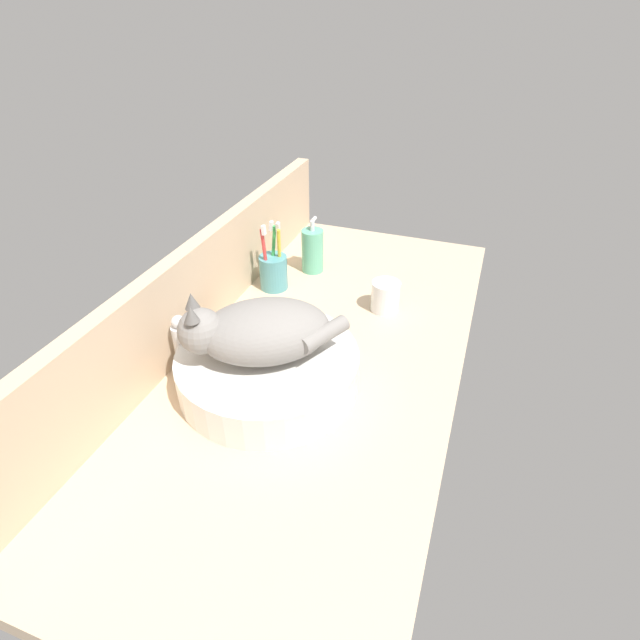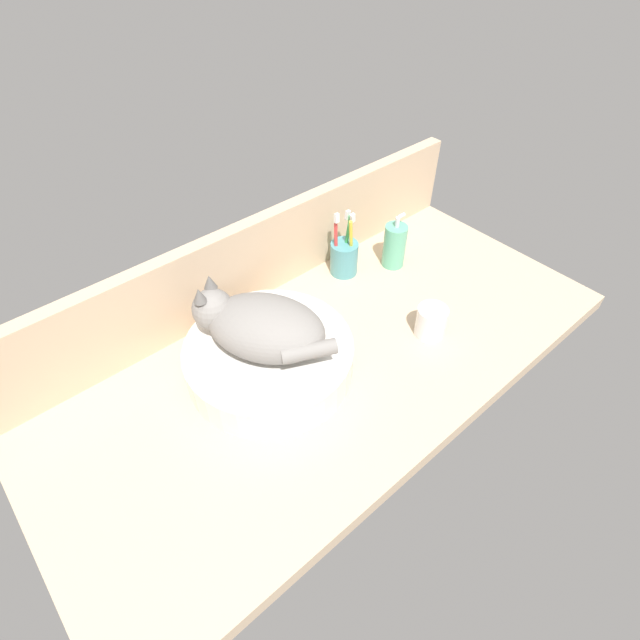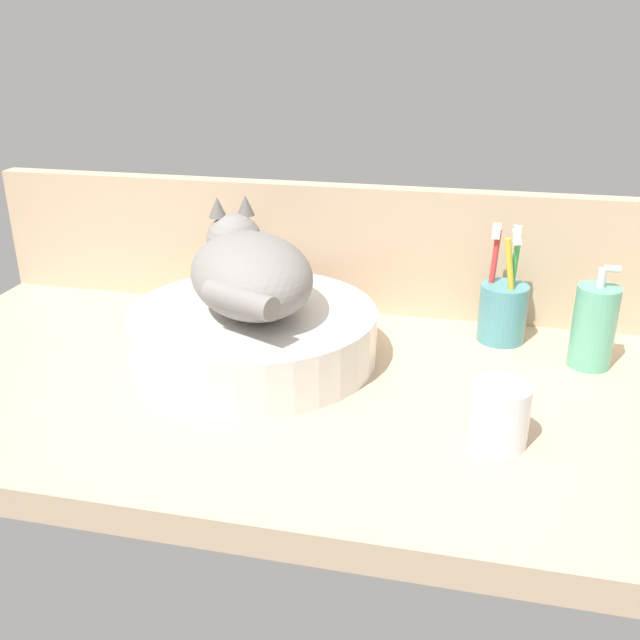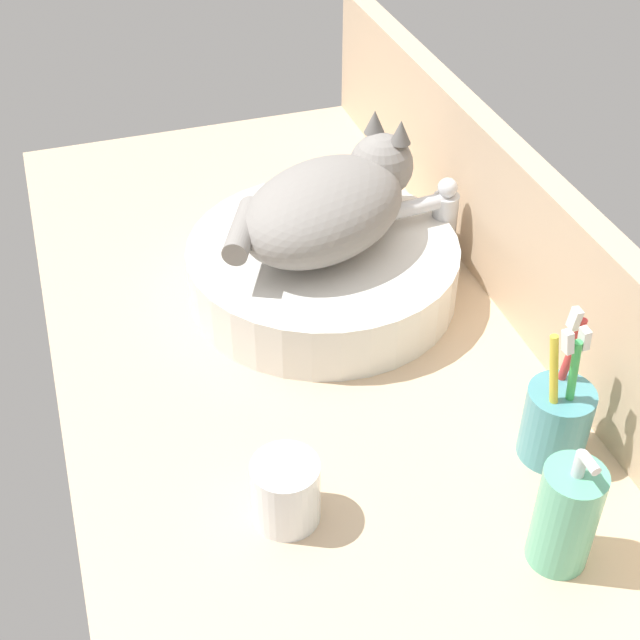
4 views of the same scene
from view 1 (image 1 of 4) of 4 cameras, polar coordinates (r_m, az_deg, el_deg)
name	(u,v)px [view 1 (image 1 of 4)]	position (r cm, az deg, el deg)	size (l,w,h in cm)	color
ground_plane	(318,359)	(112.66, -0.20, -4.52)	(133.83, 61.97, 4.00)	#D1B28E
backsplash_panel	(197,288)	(116.83, -13.83, 3.56)	(133.83, 3.60, 21.63)	#CCAD8C
sink_basin	(268,369)	(101.47, -5.93, -5.55)	(36.48, 36.48, 7.79)	silver
cat	(258,331)	(95.49, -7.08, -1.22)	(27.29, 30.16, 14.00)	gray
faucet	(187,342)	(105.76, -14.95, -2.48)	(3.84, 11.86, 13.60)	silver
soap_dispenser	(313,250)	(140.67, -0.86, 7.96)	(6.10, 6.10, 15.51)	#60B793
toothbrush_cup	(273,271)	(133.17, -5.34, 5.63)	(7.38, 7.38, 18.71)	teal
water_glass	(385,298)	(125.10, 7.46, 2.52)	(7.11, 7.11, 7.67)	white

